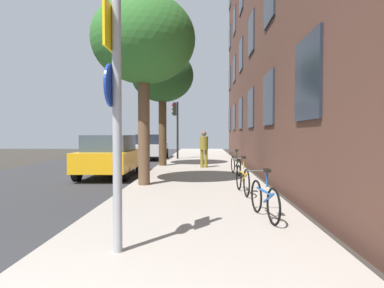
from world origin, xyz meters
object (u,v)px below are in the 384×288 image
at_px(tree_near, 144,41).
at_px(bicycle_1, 242,179).
at_px(tree_far, 162,77).
at_px(car_0, 111,155).
at_px(car_1, 151,147).
at_px(sign_post, 115,100).
at_px(bicycle_2, 236,165).
at_px(traffic_light, 176,120).
at_px(pedestrian_0, 204,147).
at_px(bicycle_0, 264,199).

bearing_deg(tree_near, bicycle_1, -26.15).
distance_m(tree_far, car_0, 5.27).
height_order(tree_near, car_1, tree_near).
bearing_deg(sign_post, bicycle_2, 74.45).
distance_m(tree_near, bicycle_2, 5.74).
relative_size(traffic_light, car_0, 0.80).
height_order(bicycle_2, car_0, car_0).
xyz_separation_m(pedestrian_0, car_0, (-3.64, -2.53, -0.23)).
bearing_deg(bicycle_2, car_1, 117.93).
relative_size(traffic_light, bicycle_1, 2.01).
xyz_separation_m(bicycle_1, car_1, (-4.42, 12.88, 0.34)).
bearing_deg(car_1, sign_post, -82.67).
height_order(sign_post, pedestrian_0, sign_post).
xyz_separation_m(traffic_light, bicycle_1, (2.74, -12.07, -2.04)).
height_order(tree_far, bicycle_0, tree_far).
bearing_deg(sign_post, pedestrian_0, 83.98).
bearing_deg(car_0, bicycle_1, -42.09).
bearing_deg(traffic_light, bicycle_0, -79.08).
relative_size(bicycle_1, car_0, 0.40).
bearing_deg(bicycle_1, car_1, 108.92).
height_order(traffic_light, bicycle_2, traffic_light).
bearing_deg(car_0, tree_near, -57.28).
bearing_deg(car_1, tree_far, -75.13).
distance_m(bicycle_1, pedestrian_0, 6.82).
xyz_separation_m(sign_post, bicycle_0, (2.28, 1.85, -1.64)).
xyz_separation_m(tree_near, bicycle_1, (2.85, -1.40, -3.99)).
bearing_deg(sign_post, bicycle_1, 64.05).
xyz_separation_m(tree_far, bicycle_2, (3.25, -3.53, -3.97)).
relative_size(bicycle_0, bicycle_1, 0.91).
bearing_deg(car_0, bicycle_2, -0.60).
distance_m(traffic_light, tree_far, 4.81).
distance_m(sign_post, tree_near, 6.38).
bearing_deg(pedestrian_0, tree_far, 155.03).
relative_size(tree_near, bicycle_2, 3.33).
bearing_deg(bicycle_0, tree_near, 126.17).
bearing_deg(car_0, sign_post, -74.19).
relative_size(pedestrian_0, car_0, 0.38).
distance_m(bicycle_1, car_1, 13.62).
bearing_deg(sign_post, car_1, 97.33).
distance_m(sign_post, traffic_light, 16.57).
bearing_deg(bicycle_0, sign_post, -140.97).
bearing_deg(sign_post, tree_near, 96.43).
distance_m(bicycle_2, car_1, 9.90).
height_order(tree_near, pedestrian_0, tree_near).
bearing_deg(bicycle_0, tree_far, 106.92).
distance_m(tree_far, bicycle_2, 6.23).
relative_size(tree_near, bicycle_1, 3.28).
distance_m(bicycle_0, bicycle_2, 6.77).
xyz_separation_m(bicycle_2, car_1, (-4.63, 8.74, 0.34)).
bearing_deg(tree_near, tree_far, 91.70).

